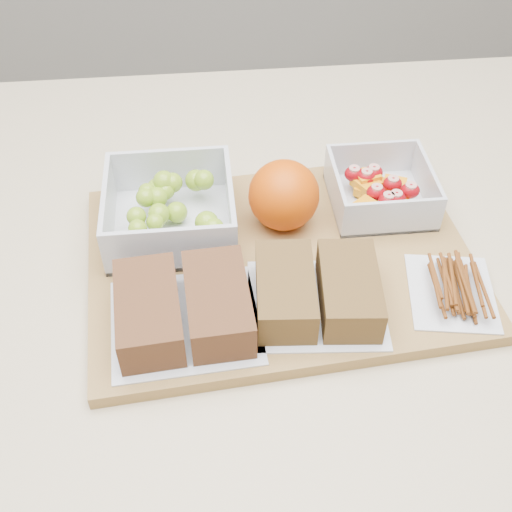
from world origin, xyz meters
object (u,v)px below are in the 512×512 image
(cutting_board, at_px, (280,261))
(sandwich_bag_center, at_px, (317,291))
(orange, at_px, (284,195))
(pretzel_bag, at_px, (453,286))
(fruit_container, at_px, (380,191))
(sandwich_bag_left, at_px, (184,308))
(grape_container, at_px, (172,209))

(cutting_board, relative_size, sandwich_bag_center, 2.83)
(orange, relative_size, sandwich_bag_center, 0.54)
(cutting_board, bearing_deg, pretzel_bag, -27.29)
(fruit_container, height_order, pretzel_bag, fruit_container)
(fruit_container, xyz_separation_m, pretzel_bag, (0.04, -0.15, -0.01))
(cutting_board, xyz_separation_m, orange, (0.01, 0.06, 0.05))
(cutting_board, bearing_deg, sandwich_bag_left, -146.36)
(grape_container, distance_m, sandwich_bag_left, 0.15)
(grape_container, height_order, sandwich_bag_center, grape_container)
(cutting_board, height_order, grape_container, grape_container)
(sandwich_bag_left, relative_size, pretzel_bag, 1.30)
(cutting_board, distance_m, orange, 0.07)
(fruit_container, xyz_separation_m, orange, (-0.12, -0.02, 0.02))
(sandwich_bag_center, bearing_deg, pretzel_bag, 0.64)
(sandwich_bag_left, bearing_deg, cutting_board, 38.06)
(grape_container, relative_size, orange, 1.77)
(orange, bearing_deg, sandwich_bag_left, -129.93)
(sandwich_bag_center, bearing_deg, orange, 97.70)
(cutting_board, relative_size, pretzel_bag, 3.52)
(orange, distance_m, sandwich_bag_center, 0.13)
(cutting_board, height_order, sandwich_bag_left, sandwich_bag_left)
(orange, bearing_deg, fruit_container, 10.59)
(grape_container, relative_size, sandwich_bag_left, 0.92)
(grape_container, bearing_deg, sandwich_bag_left, -85.88)
(fruit_container, bearing_deg, grape_container, -176.04)
(fruit_container, distance_m, orange, 0.12)
(cutting_board, relative_size, orange, 5.19)
(cutting_board, distance_m, pretzel_bag, 0.19)
(grape_container, relative_size, sandwich_bag_center, 0.96)
(sandwich_bag_left, bearing_deg, pretzel_bag, 2.40)
(sandwich_bag_center, xyz_separation_m, pretzel_bag, (0.14, 0.00, -0.01))
(grape_container, relative_size, pretzel_bag, 1.20)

